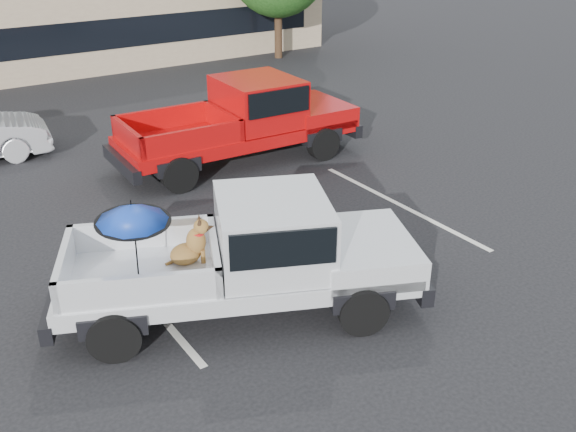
{
  "coord_description": "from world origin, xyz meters",
  "views": [
    {
      "loc": [
        -6.0,
        -7.08,
        5.8
      ],
      "look_at": [
        -0.81,
        0.66,
        1.3
      ],
      "focal_mm": 40.0,
      "sensor_mm": 36.0,
      "label": 1
    }
  ],
  "objects": [
    {
      "name": "red_pickup",
      "position": [
        1.84,
        6.21,
        1.11
      ],
      "size": [
        6.25,
        2.47,
        2.03
      ],
      "rotation": [
        0.0,
        0.0,
        -0.04
      ],
      "color": "black",
      "rests_on": "ground"
    },
    {
      "name": "ground",
      "position": [
        0.0,
        0.0,
        0.0
      ],
      "size": [
        90.0,
        90.0,
        0.0
      ],
      "primitive_type": "plane",
      "color": "black",
      "rests_on": "ground"
    },
    {
      "name": "stripe_right",
      "position": [
        3.0,
        2.0,
        0.0
      ],
      "size": [
        0.12,
        5.0,
        0.01
      ],
      "primitive_type": "cube",
      "color": "silver",
      "rests_on": "ground"
    },
    {
      "name": "silver_pickup",
      "position": [
        -1.58,
        0.35,
        1.05
      ],
      "size": [
        6.0,
        4.09,
        2.06
      ],
      "rotation": [
        0.0,
        0.0,
        -0.42
      ],
      "color": "black",
      "rests_on": "ground"
    },
    {
      "name": "stripe_left",
      "position": [
        -3.0,
        2.0,
        0.0
      ],
      "size": [
        0.12,
        5.0,
        0.01
      ],
      "primitive_type": "cube",
      "color": "silver",
      "rests_on": "ground"
    }
  ]
}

